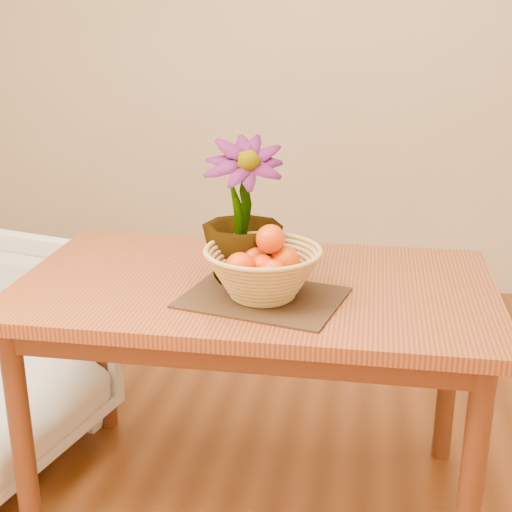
# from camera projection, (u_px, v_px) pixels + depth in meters

# --- Properties ---
(wall_back) EXTENTS (4.00, 0.02, 2.70)m
(wall_back) POSITION_uv_depth(u_px,v_px,m) (316.00, 41.00, 3.72)
(wall_back) COLOR beige
(wall_back) RESTS_ON floor
(table) EXTENTS (1.40, 0.80, 0.75)m
(table) POSITION_uv_depth(u_px,v_px,m) (255.00, 309.00, 2.13)
(table) COLOR brown
(table) RESTS_ON floor
(placemat) EXTENTS (0.49, 0.41, 0.01)m
(placemat) POSITION_uv_depth(u_px,v_px,m) (263.00, 298.00, 1.97)
(placemat) COLOR #382414
(placemat) RESTS_ON table
(wicker_basket) EXTENTS (0.33, 0.33, 0.13)m
(wicker_basket) POSITION_uv_depth(u_px,v_px,m) (263.00, 274.00, 1.95)
(wicker_basket) COLOR tan
(wicker_basket) RESTS_ON placemat
(orange_pile) EXTENTS (0.19, 0.19, 0.15)m
(orange_pile) POSITION_uv_depth(u_px,v_px,m) (264.00, 260.00, 1.94)
(orange_pile) COLOR #D23B03
(orange_pile) RESTS_ON wicker_basket
(potted_plant) EXTENTS (0.28, 0.28, 0.42)m
(potted_plant) POSITION_uv_depth(u_px,v_px,m) (242.00, 211.00, 2.04)
(potted_plant) COLOR #1D4E16
(potted_plant) RESTS_ON table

